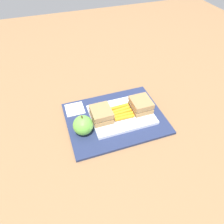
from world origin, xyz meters
TOP-DOWN VIEW (x-y plane):
  - ground_plane at (0.00, 0.00)m, footprint 2.40×2.40m
  - lunchbag_mat at (0.00, 0.00)m, footprint 0.36×0.28m
  - food_tray at (-0.03, 0.00)m, footprint 0.23×0.17m
  - sandwich_half_left at (-0.10, 0.00)m, footprint 0.07×0.08m
  - sandwich_half_right at (0.05, 0.00)m, footprint 0.07×0.08m
  - carrot_sticks_bundle at (-0.03, 0.00)m, footprint 0.08×0.07m
  - apple at (0.13, 0.03)m, footprint 0.07×0.07m
  - paper_napkin at (0.14, -0.09)m, footprint 0.07×0.07m

SIDE VIEW (x-z plane):
  - ground_plane at x=0.00m, z-range 0.00..0.00m
  - lunchbag_mat at x=0.00m, z-range 0.00..0.01m
  - paper_napkin at x=0.14m, z-range 0.01..0.01m
  - food_tray at x=-0.03m, z-range 0.01..0.02m
  - carrot_sticks_bundle at x=-0.03m, z-range 0.02..0.04m
  - sandwich_half_left at x=-0.10m, z-range 0.02..0.07m
  - sandwich_half_right at x=0.05m, z-range 0.02..0.07m
  - apple at x=0.13m, z-range 0.00..0.09m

